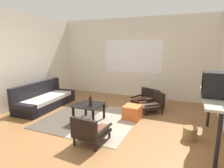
{
  "coord_description": "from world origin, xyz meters",
  "views": [
    {
      "loc": [
        1.86,
        -3.21,
        1.75
      ],
      "look_at": [
        0.04,
        1.08,
        0.81
      ],
      "focal_mm": 29.8,
      "sensor_mm": 36.0,
      "label": 1
    }
  ],
  "objects_px": {
    "armchair_by_window": "(146,99)",
    "clay_vase": "(214,85)",
    "couch": "(45,100)",
    "armchair_corner": "(153,103)",
    "wicker_basket": "(190,133)",
    "armchair_striped_foreground": "(90,131)",
    "coffee_table": "(89,108)",
    "ottoman_orange": "(132,112)",
    "crt_television": "(217,85)",
    "glass_bottle": "(90,101)",
    "console_shelf": "(215,101)"
  },
  "relations": [
    {
      "from": "coffee_table",
      "to": "ottoman_orange",
      "type": "relative_size",
      "value": 1.56
    },
    {
      "from": "couch",
      "to": "armchair_by_window",
      "type": "distance_m",
      "value": 3.0
    },
    {
      "from": "armchair_by_window",
      "to": "crt_television",
      "type": "relative_size",
      "value": 1.75
    },
    {
      "from": "crt_television",
      "to": "glass_bottle",
      "type": "xyz_separation_m",
      "value": [
        -2.49,
        0.02,
        -0.6
      ]
    },
    {
      "from": "coffee_table",
      "to": "console_shelf",
      "type": "bearing_deg",
      "value": -0.17
    },
    {
      "from": "couch",
      "to": "armchair_corner",
      "type": "relative_size",
      "value": 2.49
    },
    {
      "from": "armchair_corner",
      "to": "clay_vase",
      "type": "bearing_deg",
      "value": -33.01
    },
    {
      "from": "wicker_basket",
      "to": "clay_vase",
      "type": "bearing_deg",
      "value": 49.63
    },
    {
      "from": "ottoman_orange",
      "to": "crt_television",
      "type": "height_order",
      "value": "crt_television"
    },
    {
      "from": "couch",
      "to": "armchair_corner",
      "type": "xyz_separation_m",
      "value": [
        3.0,
        0.84,
        0.02
      ]
    },
    {
      "from": "coffee_table",
      "to": "armchair_striped_foreground",
      "type": "distance_m",
      "value": 1.06
    },
    {
      "from": "armchair_striped_foreground",
      "to": "ottoman_orange",
      "type": "distance_m",
      "value": 1.5
    },
    {
      "from": "ottoman_orange",
      "to": "crt_television",
      "type": "distance_m",
      "value": 2.02
    },
    {
      "from": "coffee_table",
      "to": "crt_television",
      "type": "xyz_separation_m",
      "value": [
        2.57,
        -0.08,
        0.77
      ]
    },
    {
      "from": "armchair_striped_foreground",
      "to": "armchair_corner",
      "type": "bearing_deg",
      "value": 71.41
    },
    {
      "from": "clay_vase",
      "to": "glass_bottle",
      "type": "relative_size",
      "value": 1.29
    },
    {
      "from": "armchair_striped_foreground",
      "to": "crt_television",
      "type": "height_order",
      "value": "crt_television"
    },
    {
      "from": "armchair_striped_foreground",
      "to": "clay_vase",
      "type": "xyz_separation_m",
      "value": [
        2.03,
        1.31,
        0.76
      ]
    },
    {
      "from": "armchair_corner",
      "to": "wicker_basket",
      "type": "xyz_separation_m",
      "value": [
        0.95,
        -1.27,
        -0.12
      ]
    },
    {
      "from": "armchair_by_window",
      "to": "glass_bottle",
      "type": "bearing_deg",
      "value": -118.14
    },
    {
      "from": "coffee_table",
      "to": "clay_vase",
      "type": "xyz_separation_m",
      "value": [
        2.57,
        0.4,
        0.67
      ]
    },
    {
      "from": "armchair_striped_foreground",
      "to": "glass_bottle",
      "type": "xyz_separation_m",
      "value": [
        -0.47,
        0.85,
        0.26
      ]
    },
    {
      "from": "armchair_corner",
      "to": "ottoman_orange",
      "type": "height_order",
      "value": "armchair_corner"
    },
    {
      "from": "clay_vase",
      "to": "crt_television",
      "type": "bearing_deg",
      "value": -90.37
    },
    {
      "from": "armchair_by_window",
      "to": "armchair_corner",
      "type": "distance_m",
      "value": 0.49
    },
    {
      "from": "ottoman_orange",
      "to": "crt_television",
      "type": "xyz_separation_m",
      "value": [
        1.67,
        -0.63,
        0.95
      ]
    },
    {
      "from": "console_shelf",
      "to": "coffee_table",
      "type": "bearing_deg",
      "value": 179.83
    },
    {
      "from": "armchair_corner",
      "to": "clay_vase",
      "type": "distance_m",
      "value": 1.74
    },
    {
      "from": "couch",
      "to": "coffee_table",
      "type": "distance_m",
      "value": 1.78
    },
    {
      "from": "clay_vase",
      "to": "glass_bottle",
      "type": "distance_m",
      "value": 2.59
    },
    {
      "from": "armchair_striped_foreground",
      "to": "glass_bottle",
      "type": "relative_size",
      "value": 2.54
    },
    {
      "from": "clay_vase",
      "to": "coffee_table",
      "type": "bearing_deg",
      "value": -171.16
    },
    {
      "from": "coffee_table",
      "to": "clay_vase",
      "type": "distance_m",
      "value": 2.69
    },
    {
      "from": "coffee_table",
      "to": "armchair_striped_foreground",
      "type": "xyz_separation_m",
      "value": [
        0.54,
        -0.91,
        -0.08
      ]
    },
    {
      "from": "armchair_striped_foreground",
      "to": "armchair_corner",
      "type": "relative_size",
      "value": 0.82
    },
    {
      "from": "couch",
      "to": "glass_bottle",
      "type": "bearing_deg",
      "value": -14.63
    },
    {
      "from": "coffee_table",
      "to": "console_shelf",
      "type": "relative_size",
      "value": 0.37
    },
    {
      "from": "couch",
      "to": "armchair_by_window",
      "type": "relative_size",
      "value": 2.35
    },
    {
      "from": "armchair_by_window",
      "to": "clay_vase",
      "type": "bearing_deg",
      "value": -38.6
    },
    {
      "from": "glass_bottle",
      "to": "armchair_by_window",
      "type": "bearing_deg",
      "value": 61.86
    },
    {
      "from": "armchair_striped_foreground",
      "to": "ottoman_orange",
      "type": "height_order",
      "value": "armchair_striped_foreground"
    },
    {
      "from": "wicker_basket",
      "to": "armchair_striped_foreground",
      "type": "bearing_deg",
      "value": -152.07
    },
    {
      "from": "armchair_corner",
      "to": "couch",
      "type": "bearing_deg",
      "value": -164.42
    },
    {
      "from": "clay_vase",
      "to": "wicker_basket",
      "type": "xyz_separation_m",
      "value": [
        -0.36,
        -0.42,
        -0.89
      ]
    },
    {
      "from": "coffee_table",
      "to": "glass_bottle",
      "type": "height_order",
      "value": "glass_bottle"
    },
    {
      "from": "couch",
      "to": "wicker_basket",
      "type": "bearing_deg",
      "value": -6.29
    },
    {
      "from": "crt_television",
      "to": "ottoman_orange",
      "type": "bearing_deg",
      "value": 159.34
    },
    {
      "from": "console_shelf",
      "to": "armchair_striped_foreground",
      "type": "bearing_deg",
      "value": -156.07
    },
    {
      "from": "armchair_corner",
      "to": "armchair_striped_foreground",
      "type": "bearing_deg",
      "value": -108.59
    },
    {
      "from": "armchair_by_window",
      "to": "armchair_striped_foreground",
      "type": "relative_size",
      "value": 1.3
    }
  ]
}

